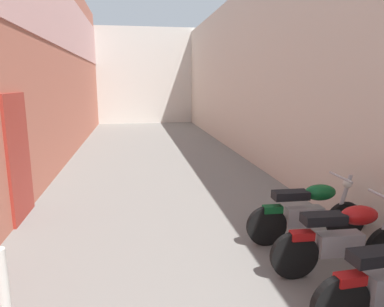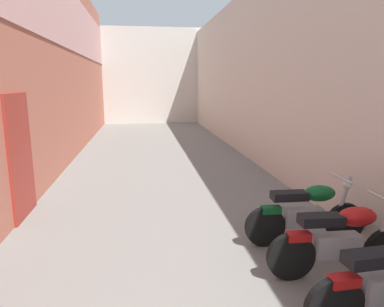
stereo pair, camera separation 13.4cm
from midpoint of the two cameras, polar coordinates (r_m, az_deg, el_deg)
The scene contains 6 objects.
ground_plane at distance 8.00m, azimuth -3.25°, elevation -5.67°, with size 38.20×38.20×0.00m, color slate.
building_left at distance 9.83m, azimuth -22.41°, elevation 14.61°, with size 0.45×22.20×6.02m.
building_right at distance 10.26m, azimuth 12.50°, elevation 12.77°, with size 0.45×22.20×5.26m.
building_far_end at distance 21.72m, azimuth -6.73°, elevation 12.50°, with size 8.47×2.00×5.48m, color beige.
motorcycle_fifth at distance 4.75m, azimuth 24.19°, elevation -12.67°, with size 1.85×0.58×1.04m.
motorcycle_sixth at distance 5.48m, azimuth 19.09°, elevation -9.05°, with size 1.85×0.58×1.04m.
Camera 2 is at (-0.59, 1.48, 2.37)m, focal length 32.43 mm.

